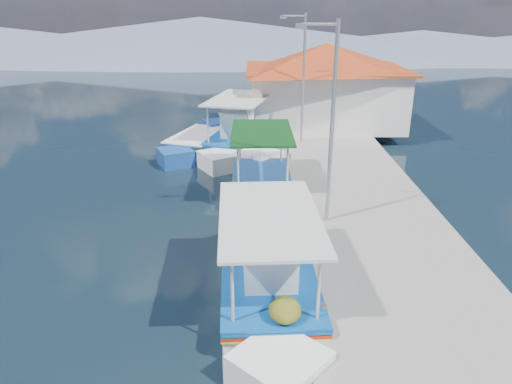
{
  "coord_description": "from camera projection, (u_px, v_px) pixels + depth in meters",
  "views": [
    {
      "loc": [
        2.35,
        -11.69,
        6.88
      ],
      "look_at": [
        2.37,
        2.38,
        1.3
      ],
      "focal_mm": 33.48,
      "sensor_mm": 36.0,
      "label": 1
    }
  ],
  "objects": [
    {
      "name": "ground",
      "position": [
        172.0,
        266.0,
        13.4
      ],
      "size": [
        160.0,
        160.0,
        0.0
      ],
      "primitive_type": "plane",
      "color": "black",
      "rests_on": "ground"
    },
    {
      "name": "harbor_building",
      "position": [
        325.0,
        83.0,
        26.33
      ],
      "size": [
        10.49,
        10.49,
        4.4
      ],
      "color": "silver",
      "rests_on": "quay"
    },
    {
      "name": "mountain_ridge",
      "position": [
        286.0,
        41.0,
        64.71
      ],
      "size": [
        171.4,
        96.0,
        5.5
      ],
      "color": "slate",
      "rests_on": "ground"
    },
    {
      "name": "bollards",
      "position": [
        294.0,
        180.0,
        18.04
      ],
      "size": [
        0.2,
        17.2,
        0.3
      ],
      "color": "#A5A8AD",
      "rests_on": "quay"
    },
    {
      "name": "caique_green_canopy",
      "position": [
        261.0,
        183.0,
        18.43
      ],
      "size": [
        2.28,
        7.36,
        2.75
      ],
      "rotation": [
        0.0,
        0.0,
        -0.01
      ],
      "color": "white",
      "rests_on": "ground"
    },
    {
      "name": "lamp_post_near",
      "position": [
        329.0,
        115.0,
        13.84
      ],
      "size": [
        1.21,
        0.14,
        6.0
      ],
      "color": "#A5A8AD",
      "rests_on": "quay"
    },
    {
      "name": "main_caique",
      "position": [
        269.0,
        281.0,
        11.78
      ],
      "size": [
        2.53,
        7.86,
        2.59
      ],
      "rotation": [
        0.0,
        0.0,
        -0.05
      ],
      "color": "white",
      "rests_on": "ground"
    },
    {
      "name": "caique_far",
      "position": [
        239.0,
        140.0,
        23.78
      ],
      "size": [
        3.78,
        8.12,
        2.93
      ],
      "rotation": [
        0.0,
        0.0,
        0.25
      ],
      "color": "white",
      "rests_on": "ground"
    },
    {
      "name": "caique_blue_hull",
      "position": [
        198.0,
        143.0,
        23.89
      ],
      "size": [
        3.51,
        6.6,
        1.24
      ],
      "rotation": [
        0.0,
        0.0,
        0.33
      ],
      "color": "#184693",
      "rests_on": "ground"
    },
    {
      "name": "quay",
      "position": [
        345.0,
        183.0,
        18.89
      ],
      "size": [
        5.0,
        44.0,
        0.5
      ],
      "primitive_type": "cube",
      "color": "gray",
      "rests_on": "ground"
    },
    {
      "name": "lamp_post_far",
      "position": [
        302.0,
        73.0,
        22.21
      ],
      "size": [
        1.21,
        0.14,
        6.0
      ],
      "color": "#A5A8AD",
      "rests_on": "quay"
    }
  ]
}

